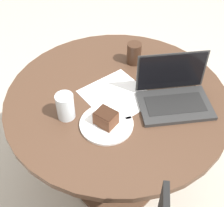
{
  "coord_description": "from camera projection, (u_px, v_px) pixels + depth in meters",
  "views": [
    {
      "loc": [
        0.81,
        -0.7,
        1.73
      ],
      "look_at": [
        0.06,
        -0.08,
        0.75
      ],
      "focal_mm": 50.0,
      "sensor_mm": 36.0,
      "label": 1
    }
  ],
  "objects": [
    {
      "name": "paper_document",
      "position": [
        117.0,
        96.0,
        1.48
      ],
      "size": [
        0.3,
        0.29,
        0.0
      ],
      "rotation": [
        0.0,
        0.0,
        -0.03
      ],
      "color": "white",
      "rests_on": "dining_table"
    },
    {
      "name": "laptop",
      "position": [
        174.0,
        96.0,
        1.42
      ],
      "size": [
        0.36,
        0.39,
        0.22
      ],
      "rotation": [
        0.0,
        0.0,
        4.16
      ],
      "color": "#2D2D2D",
      "rests_on": "dining_table"
    },
    {
      "name": "ground_plane",
      "position": [
        116.0,
        177.0,
        1.98
      ],
      "size": [
        12.0,
        12.0,
        0.0
      ],
      "primitive_type": "plane",
      "color": "#B7AD9E"
    },
    {
      "name": "plate",
      "position": [
        107.0,
        124.0,
        1.35
      ],
      "size": [
        0.23,
        0.23,
        0.01
      ],
      "color": "white",
      "rests_on": "dining_table"
    },
    {
      "name": "cake_slice",
      "position": [
        106.0,
        118.0,
        1.32
      ],
      "size": [
        0.1,
        0.09,
        0.07
      ],
      "rotation": [
        0.0,
        0.0,
        3.4
      ],
      "color": "brown",
      "rests_on": "plate"
    },
    {
      "name": "fork",
      "position": [
        117.0,
        121.0,
        1.35
      ],
      "size": [
        0.08,
        0.17,
        0.0
      ],
      "rotation": [
        0.0,
        0.0,
        7.45
      ],
      "color": "silver",
      "rests_on": "plate"
    },
    {
      "name": "coffee_glass",
      "position": [
        134.0,
        53.0,
        1.62
      ],
      "size": [
        0.08,
        0.08,
        0.11
      ],
      "color": "#3D2619",
      "rests_on": "dining_table"
    },
    {
      "name": "dining_table",
      "position": [
        117.0,
        120.0,
        1.6
      ],
      "size": [
        1.06,
        1.06,
        0.71
      ],
      "color": "#4C3323",
      "rests_on": "ground_plane"
    },
    {
      "name": "water_glass",
      "position": [
        65.0,
        106.0,
        1.34
      ],
      "size": [
        0.08,
        0.08,
        0.12
      ],
      "color": "silver",
      "rests_on": "dining_table"
    }
  ]
}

